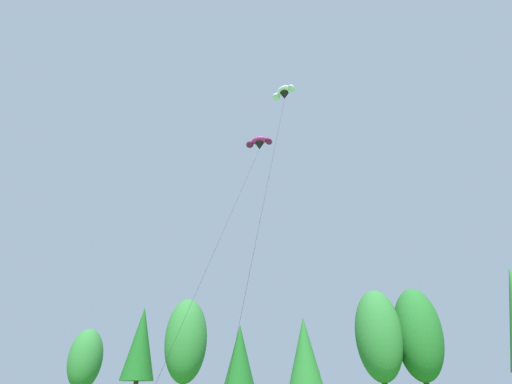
# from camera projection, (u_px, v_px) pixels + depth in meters

# --- Properties ---
(treeline_tree_a) EXTENTS (4.49, 4.49, 9.96)m
(treeline_tree_a) POSITION_uv_depth(u_px,v_px,m) (85.00, 359.00, 55.60)
(treeline_tree_a) COLOR #472D19
(treeline_tree_a) RESTS_ON ground_plane
(treeline_tree_b) EXTENTS (4.36, 4.36, 12.55)m
(treeline_tree_b) POSITION_uv_depth(u_px,v_px,m) (141.00, 343.00, 54.61)
(treeline_tree_b) COLOR #472D19
(treeline_tree_b) RESTS_ON ground_plane
(treeline_tree_c) EXTENTS (5.33, 5.33, 13.06)m
(treeline_tree_c) POSITION_uv_depth(u_px,v_px,m) (186.00, 340.00, 52.09)
(treeline_tree_c) COLOR #472D19
(treeline_tree_c) RESTS_ON ground_plane
(treeline_tree_d) EXTENTS (3.71, 3.71, 9.58)m
(treeline_tree_d) POSITION_uv_depth(u_px,v_px,m) (240.00, 355.00, 49.62)
(treeline_tree_d) COLOR #472D19
(treeline_tree_d) RESTS_ON ground_plane
(treeline_tree_e) EXTENTS (3.76, 3.76, 9.83)m
(treeline_tree_e) POSITION_uv_depth(u_px,v_px,m) (305.00, 351.00, 46.13)
(treeline_tree_e) COLOR #472D19
(treeline_tree_e) RESTS_ON ground_plane
(treeline_tree_f) EXTENTS (5.34, 5.34, 13.11)m
(treeline_tree_f) POSITION_uv_depth(u_px,v_px,m) (379.00, 335.00, 47.59)
(treeline_tree_f) COLOR #472D19
(treeline_tree_f) RESTS_ON ground_plane
(treeline_tree_g) EXTENTS (5.40, 5.40, 13.32)m
(treeline_tree_g) POSITION_uv_depth(u_px,v_px,m) (418.00, 334.00, 47.79)
(treeline_tree_g) COLOR #472D19
(treeline_tree_g) RESTS_ON ground_plane
(parafoil_kite_high_magenta) EXTENTS (2.82, 15.58, 22.56)m
(parafoil_kite_high_magenta) POSITION_uv_depth(u_px,v_px,m) (259.00, 143.00, 39.34)
(parafoil_kite_high_magenta) COLOR #D12893
(parafoil_kite_mid_white) EXTENTS (2.11, 9.81, 21.10)m
(parafoil_kite_mid_white) POSITION_uv_depth(u_px,v_px,m) (284.00, 93.00, 30.71)
(parafoil_kite_mid_white) COLOR white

